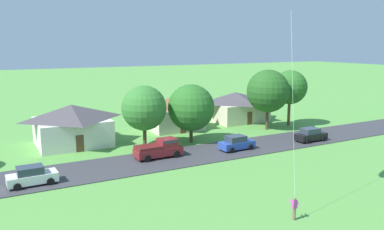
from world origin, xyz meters
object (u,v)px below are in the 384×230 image
at_px(house_right_center, 235,106).
at_px(parked_car_white_mid_west, 32,176).
at_px(house_leftmost, 72,124).
at_px(tree_left_of_center, 268,91).
at_px(pickup_truck_maroon_west_side, 159,149).
at_px(house_left_center, 174,112).
at_px(tree_near_left, 144,108).
at_px(parked_car_black_mid_east, 311,135).
at_px(parked_car_blue_west_end, 236,143).
at_px(tree_center, 191,108).
at_px(tree_near_right, 290,87).

distance_m(house_right_center, parked_car_white_mid_west, 36.65).
height_order(house_leftmost, tree_left_of_center, tree_left_of_center).
bearing_deg(pickup_truck_maroon_west_side, house_left_center, 58.09).
bearing_deg(pickup_truck_maroon_west_side, tree_near_left, 86.47).
bearing_deg(house_left_center, tree_left_of_center, -28.89).
relative_size(tree_left_of_center, parked_car_black_mid_east, 2.07).
height_order(house_right_center, parked_car_black_mid_east, house_right_center).
xyz_separation_m(house_leftmost, parked_car_white_mid_west, (-6.20, -12.95, -1.73)).
xyz_separation_m(parked_car_blue_west_end, parked_car_black_mid_east, (10.75, -1.05, 0.00)).
height_order(tree_center, tree_near_right, tree_near_right).
distance_m(parked_car_white_mid_west, pickup_truck_maroon_west_side, 13.53).
distance_m(house_left_center, tree_center, 8.30).
distance_m(tree_near_left, parked_car_black_mid_east, 21.42).
relative_size(house_right_center, parked_car_black_mid_east, 2.12).
bearing_deg(tree_center, house_leftmost, 155.96).
bearing_deg(house_left_center, pickup_truck_maroon_west_side, -121.91).
relative_size(house_right_center, parked_car_blue_west_end, 2.11).
distance_m(house_leftmost, parked_car_white_mid_west, 14.46).
distance_m(tree_near_right, parked_car_white_mid_west, 39.08).
height_order(house_left_center, house_right_center, house_left_center).
relative_size(tree_near_right, pickup_truck_maroon_west_side, 1.62).
bearing_deg(parked_car_white_mid_west, tree_left_of_center, 14.17).
height_order(tree_center, parked_car_black_mid_east, tree_center).
xyz_separation_m(tree_near_left, tree_near_right, (24.09, 1.43, 1.10)).
height_order(tree_near_left, tree_near_right, tree_near_right).
relative_size(parked_car_blue_west_end, pickup_truck_maroon_west_side, 0.81).
distance_m(tree_near_left, parked_car_white_mid_west, 16.05).
xyz_separation_m(house_left_center, house_right_center, (11.76, 1.32, -0.16)).
xyz_separation_m(house_right_center, tree_near_right, (4.88, -7.25, 3.47)).
xyz_separation_m(house_leftmost, house_left_center, (14.87, 1.95, -0.03)).
bearing_deg(parked_car_blue_west_end, tree_center, 115.76).
xyz_separation_m(tree_center, parked_car_blue_west_end, (2.86, -5.92, -3.58)).
bearing_deg(parked_car_white_mid_west, parked_car_blue_west_end, 2.59).
bearing_deg(parked_car_white_mid_west, tree_center, 19.45).
relative_size(house_left_center, tree_center, 1.07).
xyz_separation_m(house_left_center, parked_car_black_mid_east, (12.20, -14.93, -1.70)).
relative_size(tree_left_of_center, tree_center, 1.18).
distance_m(tree_near_left, pickup_truck_maroon_west_side, 6.34).
distance_m(tree_left_of_center, parked_car_white_mid_west, 34.35).
xyz_separation_m(tree_near_right, parked_car_blue_west_end, (-15.19, -7.96, -5.01)).
height_order(house_leftmost, pickup_truck_maroon_west_side, house_leftmost).
distance_m(house_leftmost, parked_car_black_mid_east, 30.07).
height_order(tree_left_of_center, tree_center, tree_left_of_center).
distance_m(tree_near_right, parked_car_black_mid_east, 11.22).
height_order(parked_car_white_mid_west, pickup_truck_maroon_west_side, pickup_truck_maroon_west_side).
height_order(tree_center, parked_car_blue_west_end, tree_center).
distance_m(parked_car_white_mid_west, parked_car_black_mid_east, 33.27).
height_order(tree_near_left, parked_car_blue_west_end, tree_near_left).
bearing_deg(tree_near_left, house_leftmost, 143.94).
bearing_deg(parked_car_white_mid_west, house_right_center, 26.29).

